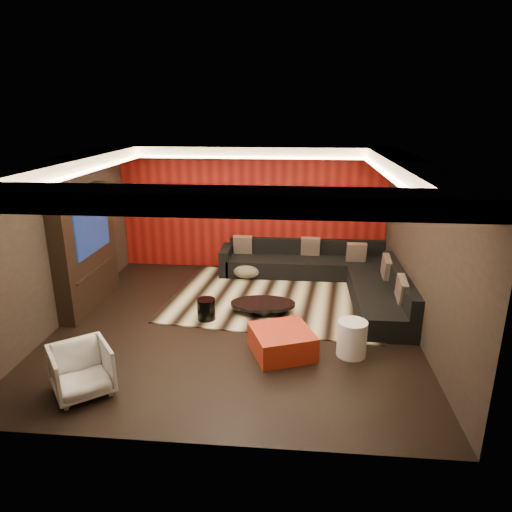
# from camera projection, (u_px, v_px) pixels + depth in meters

# --- Properties ---
(floor) EXTENTS (6.00, 6.00, 0.02)m
(floor) POSITION_uv_depth(u_px,v_px,m) (236.00, 324.00, 7.92)
(floor) COLOR black
(floor) RESTS_ON ground
(ceiling) EXTENTS (6.00, 6.00, 0.02)m
(ceiling) POSITION_uv_depth(u_px,v_px,m) (233.00, 159.00, 7.05)
(ceiling) COLOR silver
(ceiling) RESTS_ON ground
(wall_back) EXTENTS (6.00, 0.02, 2.80)m
(wall_back) POSITION_uv_depth(u_px,v_px,m) (252.00, 208.00, 10.34)
(wall_back) COLOR black
(wall_back) RESTS_ON ground
(wall_left) EXTENTS (0.02, 6.00, 2.80)m
(wall_left) POSITION_uv_depth(u_px,v_px,m) (59.00, 242.00, 7.75)
(wall_left) COLOR black
(wall_left) RESTS_ON ground
(wall_right) EXTENTS (0.02, 6.00, 2.80)m
(wall_right) POSITION_uv_depth(u_px,v_px,m) (422.00, 251.00, 7.23)
(wall_right) COLOR black
(wall_right) RESTS_ON ground
(red_feature_wall) EXTENTS (5.98, 0.05, 2.78)m
(red_feature_wall) POSITION_uv_depth(u_px,v_px,m) (252.00, 209.00, 10.30)
(red_feature_wall) COLOR #6B0C0A
(red_feature_wall) RESTS_ON ground
(soffit_back) EXTENTS (6.00, 0.60, 0.22)m
(soffit_back) POSITION_uv_depth(u_px,v_px,m) (251.00, 152.00, 9.65)
(soffit_back) COLOR silver
(soffit_back) RESTS_ON ground
(soffit_front) EXTENTS (6.00, 0.60, 0.22)m
(soffit_front) POSITION_uv_depth(u_px,v_px,m) (196.00, 200.00, 4.53)
(soffit_front) COLOR silver
(soffit_front) RESTS_ON ground
(soffit_left) EXTENTS (0.60, 4.80, 0.22)m
(soffit_left) POSITION_uv_depth(u_px,v_px,m) (67.00, 165.00, 7.32)
(soffit_left) COLOR silver
(soffit_left) RESTS_ON ground
(soffit_right) EXTENTS (0.60, 4.80, 0.22)m
(soffit_right) POSITION_uv_depth(u_px,v_px,m) (411.00, 169.00, 6.86)
(soffit_right) COLOR silver
(soffit_right) RESTS_ON ground
(cove_back) EXTENTS (4.80, 0.08, 0.04)m
(cove_back) POSITION_uv_depth(u_px,v_px,m) (249.00, 158.00, 9.35)
(cove_back) COLOR #FFD899
(cove_back) RESTS_ON ground
(cove_front) EXTENTS (4.80, 0.08, 0.04)m
(cove_front) POSITION_uv_depth(u_px,v_px,m) (203.00, 203.00, 4.88)
(cove_front) COLOR #FFD899
(cove_front) RESTS_ON ground
(cove_left) EXTENTS (0.08, 4.80, 0.04)m
(cove_left) POSITION_uv_depth(u_px,v_px,m) (88.00, 171.00, 7.32)
(cove_left) COLOR #FFD899
(cove_left) RESTS_ON ground
(cove_right) EXTENTS (0.08, 4.80, 0.04)m
(cove_right) POSITION_uv_depth(u_px,v_px,m) (387.00, 175.00, 6.92)
(cove_right) COLOR #FFD899
(cove_right) RESTS_ON ground
(tv_surround) EXTENTS (0.30, 2.00, 2.20)m
(tv_surround) POSITION_uv_depth(u_px,v_px,m) (86.00, 249.00, 8.40)
(tv_surround) COLOR black
(tv_surround) RESTS_ON ground
(tv_screen) EXTENTS (0.04, 1.30, 0.80)m
(tv_screen) POSITION_uv_depth(u_px,v_px,m) (92.00, 230.00, 8.27)
(tv_screen) COLOR black
(tv_screen) RESTS_ON ground
(tv_shelf) EXTENTS (0.04, 1.60, 0.04)m
(tv_shelf) POSITION_uv_depth(u_px,v_px,m) (97.00, 269.00, 8.50)
(tv_shelf) COLOR black
(tv_shelf) RESTS_ON ground
(rug) EXTENTS (4.32, 3.45, 0.02)m
(rug) POSITION_uv_depth(u_px,v_px,m) (276.00, 299.00, 8.94)
(rug) COLOR beige
(rug) RESTS_ON floor
(coffee_table) EXTENTS (1.23, 1.23, 0.20)m
(coffee_table) POSITION_uv_depth(u_px,v_px,m) (263.00, 307.00, 8.28)
(coffee_table) COLOR black
(coffee_table) RESTS_ON rug
(drum_stool) EXTENTS (0.42, 0.42, 0.38)m
(drum_stool) POSITION_uv_depth(u_px,v_px,m) (206.00, 309.00, 8.00)
(drum_stool) COLOR black
(drum_stool) RESTS_ON rug
(striped_pouf) EXTENTS (0.64, 0.64, 0.34)m
(striped_pouf) POSITION_uv_depth(u_px,v_px,m) (247.00, 270.00, 9.99)
(striped_pouf) COLOR beige
(striped_pouf) RESTS_ON rug
(white_side_table) EXTENTS (0.59, 0.59, 0.55)m
(white_side_table) POSITION_uv_depth(u_px,v_px,m) (352.00, 338.00, 6.83)
(white_side_table) COLOR white
(white_side_table) RESTS_ON floor
(orange_ottoman) EXTENTS (1.11, 1.11, 0.38)m
(orange_ottoman) POSITION_uv_depth(u_px,v_px,m) (282.00, 342.00, 6.91)
(orange_ottoman) COLOR #AF2A16
(orange_ottoman) RESTS_ON floor
(armchair) EXTENTS (1.01, 1.01, 0.66)m
(armchair) POSITION_uv_depth(u_px,v_px,m) (81.00, 370.00, 5.91)
(armchair) COLOR silver
(armchair) RESTS_ON floor
(sectional_sofa) EXTENTS (3.65, 3.50, 0.75)m
(sectional_sofa) POSITION_uv_depth(u_px,v_px,m) (330.00, 275.00, 9.46)
(sectional_sofa) COLOR black
(sectional_sofa) RESTS_ON floor
(throw_pillows) EXTENTS (3.28, 2.80, 0.50)m
(throw_pillows) POSITION_uv_depth(u_px,v_px,m) (334.00, 258.00, 9.38)
(throw_pillows) COLOR tan
(throw_pillows) RESTS_ON sectional_sofa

